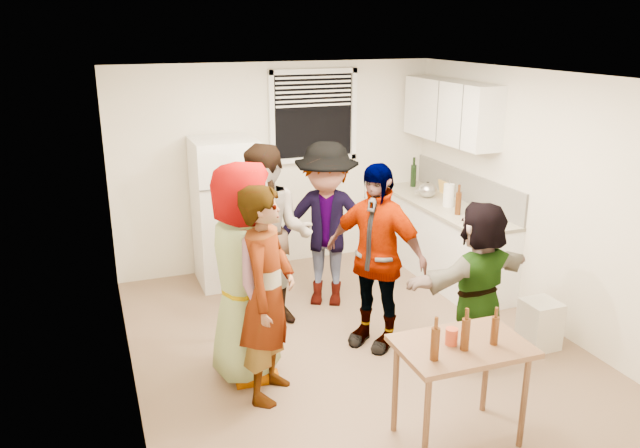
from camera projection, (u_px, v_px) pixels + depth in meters
name	position (u px, v px, depth m)	size (l,w,h in m)	color
room	(349.00, 341.00, 6.01)	(4.00, 4.50, 2.50)	silver
window	(314.00, 116.00, 7.57)	(1.12, 0.10, 1.06)	white
refrigerator	(226.00, 212.00, 7.18)	(0.70, 0.70, 1.70)	white
counter_lower	(442.00, 241.00, 7.48)	(0.60, 2.20, 0.86)	white
countertop	(444.00, 205.00, 7.34)	(0.64, 2.22, 0.04)	beige
backsplash	(466.00, 187.00, 7.38)	(0.03, 2.20, 0.36)	#A7A39A
upper_cabinets	(450.00, 111.00, 7.24)	(0.34, 1.60, 0.70)	white
kettle	(427.00, 197.00, 7.60)	(0.25, 0.21, 0.21)	silver
paper_towel	(448.00, 206.00, 7.23)	(0.12, 0.12, 0.26)	white
wine_bottle	(413.00, 186.00, 8.11)	(0.07, 0.07, 0.29)	black
beer_bottle_counter	(457.00, 214.00, 6.91)	(0.07, 0.07, 0.25)	#47230C
blue_cup	(477.00, 224.00, 6.57)	(0.10, 0.10, 0.13)	#0A09C4
picture_frame	(444.00, 188.00, 7.72)	(0.02, 0.20, 0.17)	#EBB348
trash_bin	(540.00, 322.00, 5.84)	(0.31, 0.31, 0.46)	beige
serving_table	(455.00, 437.00, 4.60)	(0.92, 0.61, 0.78)	brown
beer_bottle_table	(493.00, 344.00, 4.36)	(0.05, 0.05, 0.21)	#47230C
red_cup	(451.00, 344.00, 4.36)	(0.09, 0.09, 0.12)	#B23D20
guest_grey	(248.00, 373.00, 5.45)	(0.92, 1.89, 0.60)	gray
guest_stripe	(270.00, 393.00, 5.16)	(0.65, 1.77, 0.42)	#141933
guest_back_left	(271.00, 320.00, 6.42)	(0.89, 1.83, 0.69)	brown
guest_back_right	(326.00, 302.00, 6.85)	(1.15, 1.78, 0.66)	#3F3F44
guest_black	(373.00, 342.00, 5.98)	(1.03, 1.76, 0.43)	black
guest_orange	(472.00, 357.00, 5.72)	(1.38, 1.48, 0.44)	#C46F4D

